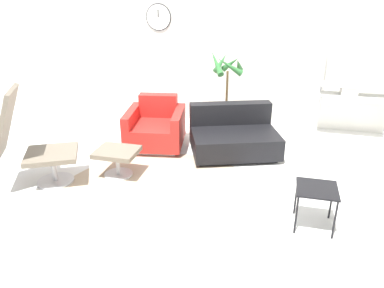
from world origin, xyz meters
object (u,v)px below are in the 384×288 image
object	(u,v)px
side_table	(317,193)
potted_plant	(226,102)
lounge_chair	(18,129)
ottoman	(117,156)
couch_low	(233,137)
armchair_red	(156,129)
shelf_unit	(364,86)

from	to	relation	value
side_table	potted_plant	bearing A→B (deg)	117.76
lounge_chair	ottoman	world-z (taller)	lounge_chair
couch_low	potted_plant	distance (m)	0.91
armchair_red	couch_low	distance (m)	1.16
couch_low	shelf_unit	distance (m)	2.16
side_table	lounge_chair	bearing A→B (deg)	179.13
ottoman	couch_low	world-z (taller)	couch_low
lounge_chair	couch_low	world-z (taller)	lounge_chair
lounge_chair	shelf_unit	bearing A→B (deg)	95.31
side_table	shelf_unit	xyz separation A→B (m)	(0.78, 2.62, 0.46)
shelf_unit	armchair_red	bearing A→B (deg)	-160.51
lounge_chair	potted_plant	distance (m)	3.14
couch_low	side_table	xyz separation A→B (m)	(1.04, -1.60, 0.15)
potted_plant	shelf_unit	size ratio (longest dim) A/B	0.79
lounge_chair	shelf_unit	xyz separation A→B (m)	(4.09, 2.57, 0.12)
side_table	potted_plant	world-z (taller)	potted_plant
lounge_chair	side_table	size ratio (longest dim) A/B	2.97
lounge_chair	armchair_red	size ratio (longest dim) A/B	1.37
couch_low	shelf_unit	world-z (taller)	shelf_unit
armchair_red	shelf_unit	size ratio (longest dim) A/B	0.56
armchair_red	potted_plant	xyz separation A→B (m)	(0.91, 0.87, 0.23)
potted_plant	side_table	bearing A→B (deg)	-62.24
side_table	potted_plant	distance (m)	2.76
ottoman	side_table	xyz separation A→B (m)	(2.35, -0.54, 0.12)
shelf_unit	potted_plant	bearing A→B (deg)	-174.96
lounge_chair	potted_plant	bearing A→B (deg)	112.78
side_table	armchair_red	bearing A→B (deg)	144.46
lounge_chair	couch_low	size ratio (longest dim) A/B	0.91
lounge_chair	couch_low	distance (m)	2.80
potted_plant	armchair_red	bearing A→B (deg)	-136.33
ottoman	shelf_unit	bearing A→B (deg)	33.65
armchair_red	potted_plant	size ratio (longest dim) A/B	0.72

